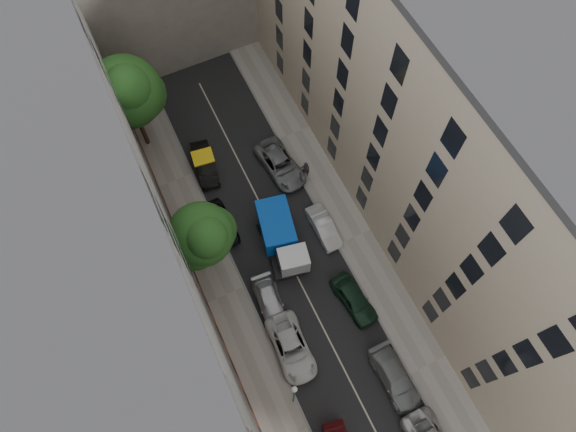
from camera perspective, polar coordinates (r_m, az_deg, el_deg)
ground at (r=40.12m, az=0.40°, el=-5.53°), size 120.00×120.00×0.00m
road_surface at (r=40.12m, az=0.40°, el=-5.53°), size 8.00×44.00×0.02m
sidewalk_left at (r=39.60m, az=-6.88°, el=-8.68°), size 3.00×44.00×0.15m
sidewalk_right at (r=41.24m, az=7.31°, el=-2.36°), size 3.00×44.00×0.15m
building_left at (r=30.70m, az=-18.48°, el=-7.33°), size 8.00×44.00×20.00m
building_right at (r=34.75m, az=17.25°, el=7.70°), size 8.00×44.00×20.00m
tarp_truck at (r=39.38m, az=-0.78°, el=-2.25°), size 3.44×6.35×2.75m
car_left_2 at (r=37.74m, az=0.38°, el=-14.42°), size 2.68×5.33×1.45m
car_left_3 at (r=38.57m, az=-1.96°, el=-9.68°), size 2.19×4.61×1.30m
car_left_4 at (r=41.04m, az=-7.41°, el=-0.77°), size 1.79×4.30×1.45m
car_left_5 at (r=43.75m, az=-9.23°, el=5.70°), size 2.12×4.63×1.47m
car_right_1 at (r=38.15m, az=11.80°, el=-17.24°), size 2.07×4.98×1.44m
car_right_2 at (r=38.84m, az=7.35°, el=-9.14°), size 2.30×4.61×1.51m
car_right_3 at (r=40.71m, az=4.00°, el=-1.23°), size 1.45×4.07×1.34m
car_right_4 at (r=43.17m, az=-0.88°, el=5.76°), size 3.08×5.66×1.50m
tree_mid at (r=35.32m, az=-9.40°, el=-2.21°), size 4.89×4.54×8.21m
tree_far at (r=41.45m, az=-17.35°, el=12.78°), size 5.80×5.60×9.84m
lamp_post at (r=33.69m, az=0.67°, el=-19.18°), size 0.36×0.36×6.79m
pedestrian at (r=42.54m, az=1.94°, el=5.23°), size 0.82×0.69×1.91m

